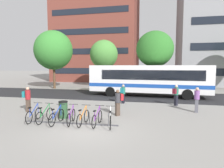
# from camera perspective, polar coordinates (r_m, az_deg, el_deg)

# --- Properties ---
(ground) EXTENTS (200.00, 200.00, 0.00)m
(ground) POSITION_cam_1_polar(r_m,az_deg,el_deg) (9.97, -6.94, -13.13)
(ground) COLOR gray
(bus_lane_asphalt) EXTENTS (80.00, 7.20, 0.01)m
(bus_lane_asphalt) POSITION_cam_1_polar(r_m,az_deg,el_deg) (20.81, 3.56, -3.36)
(bus_lane_asphalt) COLOR #232326
(bus_lane_asphalt) RESTS_ON ground
(city_bus) EXTENTS (12.15, 3.27, 3.20)m
(city_bus) POSITION_cam_1_polar(r_m,az_deg,el_deg) (20.39, 10.37, 1.40)
(city_bus) COLOR white
(city_bus) RESTS_ON ground
(bike_rack) EXTENTS (5.25, 0.37, 0.70)m
(bike_rack) POSITION_cam_1_polar(r_m,az_deg,el_deg) (11.04, -12.01, -10.89)
(bike_rack) COLOR #47474C
(bike_rack) RESTS_ON ground
(parked_bicycle_blue_0) EXTENTS (0.52, 1.72, 0.99)m
(parked_bicycle_blue_0) POSITION_cam_1_polar(r_m,az_deg,el_deg) (12.02, -21.93, -8.36)
(parked_bicycle_blue_0) COLOR black
(parked_bicycle_blue_0) RESTS_ON ground
(parked_bicycle_green_1) EXTENTS (0.52, 1.72, 0.99)m
(parked_bicycle_green_1) POSITION_cam_1_polar(r_m,az_deg,el_deg) (11.68, -19.08, -8.66)
(parked_bicycle_green_1) COLOR black
(parked_bicycle_green_1) RESTS_ON ground
(parked_bicycle_blue_2) EXTENTS (0.52, 1.72, 0.99)m
(parked_bicycle_blue_2) POSITION_cam_1_polar(r_m,az_deg,el_deg) (11.14, -15.87, -9.25)
(parked_bicycle_blue_2) COLOR black
(parked_bicycle_blue_2) RESTS_ON ground
(parked_bicycle_purple_3) EXTENTS (0.52, 1.71, 0.99)m
(parked_bicycle_purple_3) POSITION_cam_1_polar(r_m,az_deg,el_deg) (10.97, -11.85, -9.39)
(parked_bicycle_purple_3) COLOR black
(parked_bicycle_purple_3) RESTS_ON ground
(parked_bicycle_orange_4) EXTENTS (0.52, 1.72, 0.99)m
(parked_bicycle_orange_4) POSITION_cam_1_polar(r_m,az_deg,el_deg) (10.67, -8.48, -9.75)
(parked_bicycle_orange_4) COLOR black
(parked_bicycle_orange_4) RESTS_ON ground
(parked_bicycle_purple_5) EXTENTS (0.52, 1.72, 0.99)m
(parked_bicycle_purple_5) POSITION_cam_1_polar(r_m,az_deg,el_deg) (10.45, -4.39, -10.03)
(parked_bicycle_purple_5) COLOR black
(parked_bicycle_purple_5) RESTS_ON ground
(parked_bicycle_white_6) EXTENTS (0.56, 1.70, 0.99)m
(parked_bicycle_white_6) POSITION_cam_1_polar(r_m,az_deg,el_deg) (10.26, -0.46, -10.31)
(parked_bicycle_white_6) COLOR black
(parked_bicycle_white_6) RESTS_ON ground
(commuter_teal_pack_0) EXTENTS (0.41, 0.57, 1.60)m
(commuter_teal_pack_0) POSITION_cam_1_polar(r_m,az_deg,el_deg) (16.34, 3.26, -2.51)
(commuter_teal_pack_0) COLOR black
(commuter_teal_pack_0) RESTS_ON ground
(commuter_red_pack_1) EXTENTS (0.60, 0.57, 1.66)m
(commuter_red_pack_1) POSITION_cam_1_polar(r_m,az_deg,el_deg) (12.31, 1.81, -4.92)
(commuter_red_pack_1) COLOR #47382D
(commuter_red_pack_1) RESTS_ON ground
(commuter_maroon_pack_2) EXTENTS (0.56, 0.60, 1.66)m
(commuter_maroon_pack_2) POSITION_cam_1_polar(r_m,az_deg,el_deg) (16.19, 18.23, -2.71)
(commuter_maroon_pack_2) COLOR black
(commuter_maroon_pack_2) RESTS_ON ground
(commuter_navy_pack_3) EXTENTS (0.39, 0.56, 1.72)m
(commuter_navy_pack_3) POSITION_cam_1_polar(r_m,az_deg,el_deg) (14.37, 23.60, -3.74)
(commuter_navy_pack_3) COLOR #565660
(commuter_navy_pack_3) RESTS_ON ground
(commuter_teal_pack_4) EXTENTS (0.57, 0.40, 1.72)m
(commuter_teal_pack_4) POSITION_cam_1_polar(r_m,az_deg,el_deg) (14.50, -23.53, -3.67)
(commuter_teal_pack_4) COLOR #47382D
(commuter_teal_pack_4) RESTS_ON ground
(trash_bin) EXTENTS (0.55, 0.55, 1.03)m
(trash_bin) POSITION_cam_1_polar(r_m,az_deg,el_deg) (12.24, -14.10, -7.24)
(trash_bin) COLOR #284C2D
(trash_bin) RESTS_ON ground
(street_tree_0) EXTENTS (4.28, 4.28, 7.16)m
(street_tree_0) POSITION_cam_1_polar(r_m,az_deg,el_deg) (23.36, 12.43, 9.97)
(street_tree_0) COLOR brown
(street_tree_0) RESTS_ON ground
(street_tree_1) EXTENTS (4.07, 4.07, 6.92)m
(street_tree_1) POSITION_cam_1_polar(r_m,az_deg,el_deg) (28.81, -2.39, 8.67)
(street_tree_1) COLOR brown
(street_tree_1) RESTS_ON ground
(street_tree_2) EXTENTS (5.19, 5.19, 7.96)m
(street_tree_2) POSITION_cam_1_polar(r_m,az_deg,el_deg) (28.28, -16.76, 9.45)
(street_tree_2) COLOR brown
(street_tree_2) RESTS_ON ground
(building_left_wing) EXTENTS (16.67, 10.79, 21.88)m
(building_left_wing) POSITION_cam_1_polar(r_m,az_deg,el_deg) (42.58, -4.34, 15.89)
(building_left_wing) COLOR brown
(building_left_wing) RESTS_ON ground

